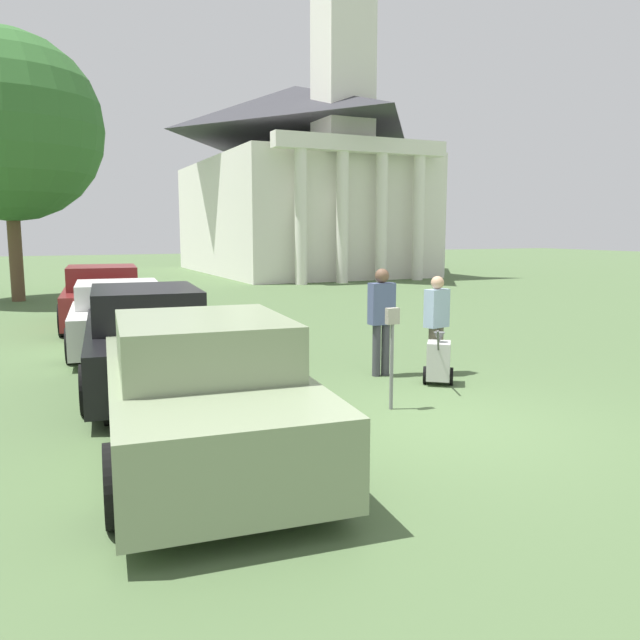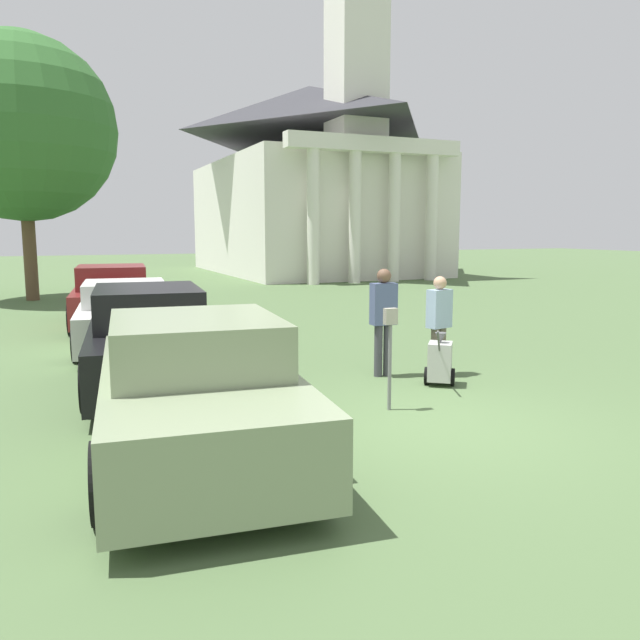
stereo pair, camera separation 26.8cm
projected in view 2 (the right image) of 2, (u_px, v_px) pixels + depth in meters
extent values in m
plane|color=#4C663D|center=(428.00, 423.00, 7.96)|extent=(120.00, 120.00, 0.00)
cube|color=gray|center=(196.00, 401.00, 6.81)|extent=(2.36, 4.85, 0.79)
cube|color=gray|center=(196.00, 343.00, 6.54)|extent=(1.87, 2.12, 0.55)
cylinder|color=black|center=(109.00, 395.00, 7.94)|extent=(0.25, 0.72, 0.71)
cylinder|color=black|center=(254.00, 385.00, 8.50)|extent=(0.25, 0.72, 0.71)
cylinder|color=black|center=(102.00, 483.00, 5.19)|extent=(0.25, 0.72, 0.71)
cylinder|color=black|center=(317.00, 458.00, 5.76)|extent=(0.25, 0.72, 0.71)
cube|color=black|center=(149.00, 346.00, 10.15)|extent=(2.29, 5.42, 0.77)
cube|color=black|center=(148.00, 306.00, 9.85)|extent=(1.78, 2.35, 0.59)
cylinder|color=black|center=(96.00, 345.00, 11.46)|extent=(0.24, 0.69, 0.68)
cylinder|color=black|center=(193.00, 340.00, 11.99)|extent=(0.24, 0.69, 0.68)
cylinder|color=black|center=(87.00, 388.00, 8.38)|extent=(0.24, 0.69, 0.68)
cylinder|color=black|center=(218.00, 378.00, 8.90)|extent=(0.24, 0.69, 0.68)
cube|color=silver|center=(126.00, 320.00, 13.32)|extent=(2.31, 5.08, 0.73)
cube|color=silver|center=(125.00, 293.00, 13.05)|extent=(1.81, 2.22, 0.47)
cylinder|color=black|center=(86.00, 322.00, 14.52)|extent=(0.24, 0.67, 0.66)
cylinder|color=black|center=(165.00, 318.00, 15.06)|extent=(0.24, 0.67, 0.66)
cylinder|color=black|center=(77.00, 344.00, 11.64)|extent=(0.24, 0.67, 0.66)
cylinder|color=black|center=(175.00, 339.00, 12.18)|extent=(0.24, 0.67, 0.66)
cube|color=maroon|center=(113.00, 302.00, 16.21)|extent=(2.31, 4.96, 0.77)
cube|color=maroon|center=(112.00, 277.00, 15.93)|extent=(1.82, 2.17, 0.57)
cylinder|color=black|center=(80.00, 305.00, 17.37)|extent=(0.25, 0.77, 0.76)
cylinder|color=black|center=(147.00, 303.00, 17.92)|extent=(0.25, 0.77, 0.76)
cylinder|color=black|center=(72.00, 319.00, 14.56)|extent=(0.25, 0.77, 0.76)
cylinder|color=black|center=(152.00, 316.00, 15.11)|extent=(0.25, 0.77, 0.76)
cylinder|color=slate|center=(390.00, 367.00, 8.46)|extent=(0.05, 0.05, 1.18)
cube|color=gray|center=(391.00, 316.00, 8.36)|extent=(0.18, 0.09, 0.22)
cylinder|color=#3F3F47|center=(387.00, 350.00, 10.50)|extent=(0.14, 0.14, 0.88)
cylinder|color=#3F3F47|center=(378.00, 351.00, 10.44)|extent=(0.14, 0.14, 0.88)
cube|color=#4C597F|center=(384.00, 304.00, 10.36)|extent=(0.43, 0.24, 0.70)
sphere|color=brown|center=(384.00, 276.00, 10.30)|extent=(0.24, 0.24, 0.24)
cylinder|color=#665B4C|center=(442.00, 351.00, 10.60)|extent=(0.14, 0.14, 0.81)
cylinder|color=#665B4C|center=(435.00, 352.00, 10.50)|extent=(0.14, 0.14, 0.81)
cube|color=#99B2CC|center=(439.00, 309.00, 10.45)|extent=(0.46, 0.32, 0.65)
sphere|color=tan|center=(440.00, 283.00, 10.39)|extent=(0.22, 0.22, 0.22)
cube|color=#B2B2AD|center=(440.00, 361.00, 9.86)|extent=(0.55, 0.57, 0.60)
cone|color=#59595B|center=(441.00, 338.00, 9.81)|extent=(0.18, 0.18, 0.16)
cylinder|color=#4C4C4C|center=(439.00, 342.00, 9.35)|extent=(0.38, 0.49, 0.43)
cylinder|color=black|center=(426.00, 376.00, 9.95)|extent=(0.21, 0.25, 0.28)
cylinder|color=black|center=(453.00, 377.00, 9.84)|extent=(0.21, 0.25, 0.28)
cube|color=silver|center=(309.00, 218.00, 36.64)|extent=(10.43, 15.14, 6.34)
pyramid|color=#333338|center=(309.00, 112.00, 35.78)|extent=(10.64, 15.44, 2.85)
cylinder|color=silver|center=(313.00, 218.00, 28.01)|extent=(0.56, 0.56, 6.02)
cylinder|color=silver|center=(355.00, 218.00, 28.81)|extent=(0.56, 0.56, 6.02)
cylinder|color=silver|center=(394.00, 218.00, 29.62)|extent=(0.56, 0.56, 6.02)
cylinder|color=silver|center=(432.00, 219.00, 30.43)|extent=(0.56, 0.56, 6.02)
cube|color=silver|center=(376.00, 144.00, 28.74)|extent=(8.86, 0.70, 0.70)
cube|color=silver|center=(356.00, 41.00, 29.93)|extent=(2.40, 2.40, 10.22)
cylinder|color=brown|center=(30.00, 255.00, 21.75)|extent=(0.44, 0.44, 3.21)
sphere|color=#33662D|center=(22.00, 128.00, 21.14)|extent=(6.29, 6.29, 6.29)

